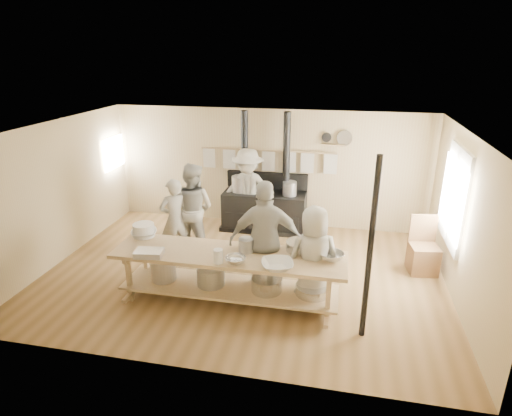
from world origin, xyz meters
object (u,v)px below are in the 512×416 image
(cook_far_left, at_px, (175,219))
(chair, at_px, (423,256))
(prep_table, at_px, (229,272))
(roasting_pan, at_px, (149,253))
(cook_left, at_px, (193,209))
(cook_right, at_px, (266,241))
(cook_center, at_px, (313,258))
(stove, at_px, (264,207))
(cook_by_window, at_px, (248,191))

(cook_far_left, distance_m, chair, 4.59)
(prep_table, relative_size, roasting_pan, 8.67)
(cook_left, bearing_deg, roasting_pan, 100.32)
(prep_table, bearing_deg, cook_right, 28.90)
(cook_right, xyz_separation_m, roasting_pan, (-1.68, -0.62, -0.08))
(chair, bearing_deg, cook_far_left, 177.11)
(cook_left, bearing_deg, cook_center, 159.29)
(stove, height_order, cook_center, stove)
(cook_left, xyz_separation_m, cook_by_window, (0.82, 1.23, 0.02))
(stove, bearing_deg, roasting_pan, -108.94)
(stove, relative_size, cook_by_window, 1.41)
(cook_left, bearing_deg, cook_right, 151.92)
(cook_center, xyz_separation_m, cook_right, (-0.76, 0.14, 0.15))
(prep_table, xyz_separation_m, cook_by_window, (-0.33, 2.85, 0.40))
(chair, bearing_deg, cook_right, -159.65)
(cook_right, bearing_deg, roasting_pan, 8.32)
(roasting_pan, bearing_deg, cook_left, 90.01)
(cook_center, xyz_separation_m, cook_by_window, (-1.63, 2.69, 0.10))
(stove, bearing_deg, cook_left, -129.52)
(roasting_pan, bearing_deg, cook_right, 20.39)
(prep_table, xyz_separation_m, cook_left, (-1.15, 1.62, 0.38))
(cook_center, relative_size, roasting_pan, 3.96)
(cook_by_window, xyz_separation_m, roasting_pan, (-0.81, -3.18, -0.02))
(cook_left, relative_size, cook_right, 0.92)
(stove, height_order, cook_left, stove)
(cook_far_left, bearing_deg, cook_by_window, -161.31)
(stove, height_order, cook_by_window, stove)
(cook_by_window, height_order, chair, cook_by_window)
(chair, bearing_deg, cook_left, 173.31)
(roasting_pan, bearing_deg, prep_table, 16.06)
(cook_center, distance_m, cook_right, 0.79)
(stove, height_order, chair, stove)
(cook_center, bearing_deg, cook_right, -28.01)
(cook_center, bearing_deg, cook_far_left, -41.18)
(cook_far_left, distance_m, cook_center, 2.93)
(prep_table, height_order, roasting_pan, roasting_pan)
(prep_table, bearing_deg, roasting_pan, -163.94)
(cook_left, bearing_deg, cook_far_left, 61.03)
(cook_left, distance_m, cook_center, 2.85)
(stove, height_order, roasting_pan, stove)
(cook_center, xyz_separation_m, roasting_pan, (-2.44, -0.49, 0.07))
(cook_by_window, bearing_deg, cook_left, -119.93)
(chair, xyz_separation_m, roasting_pan, (-4.30, -1.99, 0.59))
(stove, relative_size, cook_center, 1.58)
(cook_right, height_order, cook_by_window, cook_right)
(roasting_pan, bearing_deg, cook_center, 11.28)
(cook_far_left, distance_m, cook_by_window, 1.87)
(stove, xyz_separation_m, cook_right, (0.53, -2.72, 0.45))
(prep_table, height_order, cook_right, cook_right)
(cook_left, xyz_separation_m, roasting_pan, (0.00, -1.95, -0.00))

